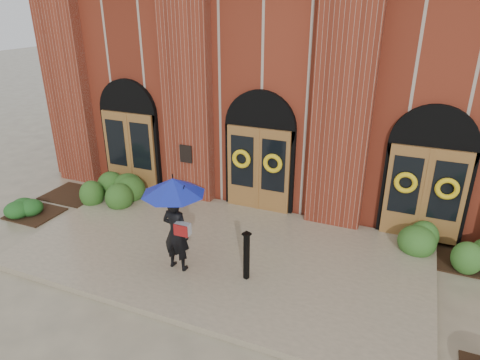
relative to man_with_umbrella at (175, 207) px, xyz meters
The scene contains 8 objects.
ground 2.06m from the man_with_umbrella, 55.64° to the left, with size 90.00×90.00×0.00m, color gray.
landing 2.07m from the man_with_umbrella, 59.58° to the left, with size 10.00×5.30×0.15m, color gray.
church_building 9.88m from the man_with_umbrella, 86.32° to the left, with size 16.20×12.53×7.00m.
man_with_umbrella is the anchor object (origin of this frame).
metal_post 1.92m from the man_with_umbrella, ahead, with size 0.20×0.20×1.17m.
hedge_wall_left 5.35m from the man_with_umbrella, 152.04° to the left, with size 3.13×1.25×0.80m, color #29511B.
hedge_wall_right 6.74m from the man_with_umbrella, 28.12° to the left, with size 2.86×1.14×0.73m, color #2E5C20.
hedge_front_left 5.79m from the man_with_umbrella, behind, with size 1.27×1.09×0.45m, color #1B4C1A.
Camera 1 is at (3.99, -8.16, 5.99)m, focal length 32.00 mm.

